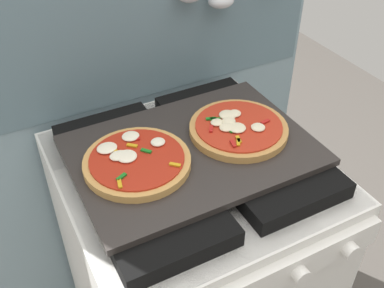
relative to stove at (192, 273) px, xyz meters
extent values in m
cube|color=#7A939E|center=(0.00, 0.34, 0.32)|extent=(1.10, 0.03, 1.55)
cube|color=slate|center=(0.00, 0.32, 0.70)|extent=(1.08, 0.00, 0.56)
ellipsoid|color=silver|center=(0.24, 0.29, 0.67)|extent=(0.07, 0.06, 0.04)
cube|color=white|center=(0.00, 0.00, -0.02)|extent=(0.60, 0.60, 0.86)
cube|color=black|center=(0.00, 0.00, 0.40)|extent=(0.59, 0.59, 0.01)
cube|color=black|center=(-0.14, 0.00, 0.43)|extent=(0.24, 0.51, 0.04)
cube|color=black|center=(0.14, 0.00, 0.43)|extent=(0.24, 0.51, 0.04)
cube|color=white|center=(0.00, -0.31, 0.35)|extent=(0.58, 0.02, 0.07)
cylinder|color=silver|center=(0.07, -0.33, 0.35)|extent=(0.04, 0.02, 0.04)
cylinder|color=silver|center=(0.20, -0.33, 0.35)|extent=(0.04, 0.02, 0.04)
cube|color=#2D2826|center=(0.00, 0.00, 0.46)|extent=(0.54, 0.38, 0.02)
cylinder|color=tan|center=(-0.13, 0.00, 0.47)|extent=(0.23, 0.23, 0.02)
cylinder|color=#AD2614|center=(-0.13, 0.00, 0.49)|extent=(0.20, 0.20, 0.00)
ellipsoid|color=#F4EACC|center=(-0.17, 0.02, 0.49)|extent=(0.04, 0.03, 0.01)
ellipsoid|color=#F4EACC|center=(-0.12, 0.07, 0.49)|extent=(0.04, 0.04, 0.01)
ellipsoid|color=#F4EACC|center=(-0.15, 0.01, 0.49)|extent=(0.04, 0.04, 0.01)
ellipsoid|color=#F4EACC|center=(-0.18, 0.06, 0.49)|extent=(0.05, 0.04, 0.01)
ellipsoid|color=#F4EACC|center=(-0.07, 0.03, 0.49)|extent=(0.03, 0.03, 0.01)
cube|color=gold|center=(-0.16, 0.03, 0.49)|extent=(0.02, 0.03, 0.00)
cube|color=gold|center=(-0.13, 0.04, 0.49)|extent=(0.02, 0.02, 0.00)
cube|color=#19721E|center=(-0.18, -0.04, 0.49)|extent=(0.03, 0.02, 0.00)
cube|color=#19721E|center=(-0.11, 0.01, 0.49)|extent=(0.02, 0.02, 0.00)
cube|color=gold|center=(-0.20, -0.06, 0.49)|extent=(0.01, 0.03, 0.00)
cube|color=gold|center=(-0.07, -0.06, 0.49)|extent=(0.02, 0.02, 0.00)
cube|color=red|center=(-0.11, 0.06, 0.49)|extent=(0.03, 0.01, 0.00)
cylinder|color=#C18947|center=(0.12, 0.00, 0.47)|extent=(0.23, 0.23, 0.02)
cylinder|color=#B72D19|center=(0.12, 0.00, 0.49)|extent=(0.20, 0.20, 0.00)
ellipsoid|color=beige|center=(0.09, 0.00, 0.49)|extent=(0.04, 0.03, 0.01)
ellipsoid|color=beige|center=(0.15, -0.03, 0.49)|extent=(0.03, 0.03, 0.01)
ellipsoid|color=beige|center=(0.11, -0.01, 0.49)|extent=(0.04, 0.04, 0.01)
ellipsoid|color=beige|center=(0.12, 0.04, 0.49)|extent=(0.04, 0.04, 0.01)
ellipsoid|color=beige|center=(0.08, 0.03, 0.49)|extent=(0.03, 0.03, 0.01)
ellipsoid|color=beige|center=(0.14, 0.04, 0.49)|extent=(0.03, 0.03, 0.01)
ellipsoid|color=beige|center=(0.12, 0.04, 0.49)|extent=(0.03, 0.03, 0.01)
ellipsoid|color=beige|center=(0.11, 0.02, 0.49)|extent=(0.03, 0.03, 0.01)
cube|color=#19721E|center=(0.08, 0.04, 0.49)|extent=(0.03, 0.02, 0.00)
cube|color=red|center=(0.18, -0.02, 0.49)|extent=(0.02, 0.01, 0.00)
cube|color=red|center=(0.07, -0.06, 0.49)|extent=(0.01, 0.03, 0.00)
cube|color=#19721E|center=(0.08, 0.05, 0.49)|extent=(0.03, 0.02, 0.00)
cube|color=gold|center=(0.09, -0.06, 0.49)|extent=(0.02, 0.02, 0.00)
cube|color=#19721E|center=(0.10, -0.01, 0.49)|extent=(0.03, 0.02, 0.00)
cube|color=red|center=(0.06, 0.01, 0.49)|extent=(0.02, 0.02, 0.00)
cube|color=gold|center=(0.09, -0.05, 0.49)|extent=(0.01, 0.03, 0.00)
camera|label=1|loc=(-0.38, -0.71, 1.11)|focal=42.62mm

